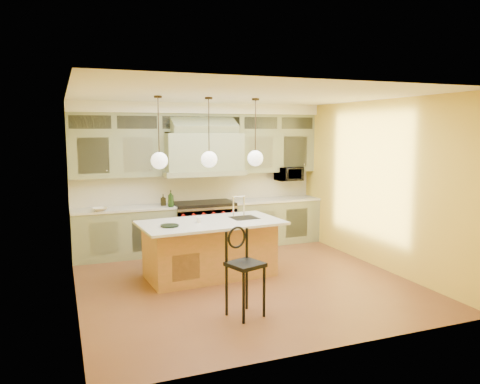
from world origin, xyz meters
name	(u,v)px	position (x,y,z in m)	size (l,w,h in m)	color
floor	(243,281)	(0.00, 0.00, 0.00)	(5.00, 5.00, 0.00)	brown
ceiling	(243,96)	(0.00, 0.00, 2.90)	(5.00, 5.00, 0.00)	white
wall_back	(198,176)	(0.00, 2.50, 1.45)	(5.00, 5.00, 0.00)	yellow
wall_front	(330,220)	(0.00, -2.50, 1.45)	(5.00, 5.00, 0.00)	yellow
wall_left	(72,200)	(-2.50, 0.00, 1.45)	(5.00, 5.00, 0.00)	yellow
wall_right	(376,184)	(2.50, 0.00, 1.45)	(5.00, 5.00, 0.00)	yellow
back_cabinetry	(202,178)	(0.00, 2.23, 1.43)	(5.00, 0.77, 2.90)	gray
range	(203,226)	(0.00, 2.14, 0.49)	(1.20, 0.74, 0.96)	silver
kitchen_island	(210,248)	(-0.39, 0.45, 0.47)	(2.35, 1.37, 1.35)	olive
counter_stool	(244,266)	(-0.49, -1.28, 0.66)	(0.51, 0.51, 1.15)	black
microwave	(289,174)	(1.95, 2.25, 1.45)	(0.54, 0.37, 0.30)	black
oil_bottle_a	(171,199)	(-0.70, 1.92, 1.10)	(0.12, 0.12, 0.32)	black
oil_bottle_b	(163,200)	(-0.80, 2.15, 1.05)	(0.10, 0.10, 0.22)	black
fruit_bowl	(100,209)	(-1.99, 1.92, 0.97)	(0.27, 0.27, 0.07)	silver
cup	(199,220)	(-0.60, 0.39, 0.97)	(0.10, 0.10, 0.09)	white
pendant_left	(159,159)	(-1.20, 0.45, 1.95)	(0.26, 0.26, 1.11)	#2D2319
pendant_center	(209,158)	(-0.40, 0.45, 1.95)	(0.26, 0.26, 1.11)	#2D2319
pendant_right	(255,157)	(0.40, 0.45, 1.95)	(0.26, 0.26, 1.11)	#2D2319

